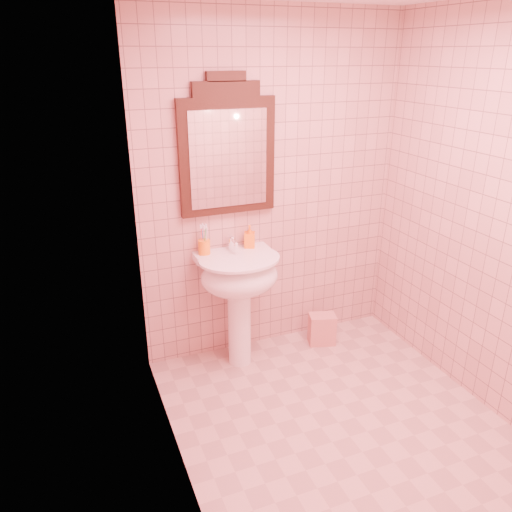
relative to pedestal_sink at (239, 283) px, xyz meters
name	(u,v)px	position (x,y,z in m)	size (l,w,h in m)	color
floor	(338,422)	(0.35, -0.87, -0.66)	(2.20, 2.20, 0.00)	#C6A08F
back_wall	(272,191)	(0.35, 0.23, 0.59)	(2.00, 0.02, 2.50)	#D19B91
pedestal_sink	(239,283)	(0.00, 0.00, 0.00)	(0.58, 0.58, 0.86)	white
faucet	(232,243)	(0.00, 0.14, 0.26)	(0.04, 0.16, 0.11)	white
mirror	(227,151)	(0.00, 0.20, 0.91)	(0.68, 0.06, 0.95)	black
toothbrush_cup	(204,247)	(-0.21, 0.15, 0.26)	(0.08, 0.08, 0.20)	orange
soap_dispenser	(250,236)	(0.14, 0.16, 0.29)	(0.08, 0.08, 0.17)	orange
towel	(322,329)	(0.71, 0.01, -0.54)	(0.21, 0.14, 0.25)	tan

